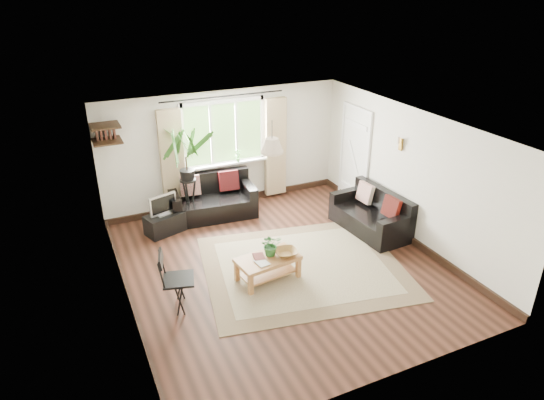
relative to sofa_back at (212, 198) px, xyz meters
name	(u,v)px	position (x,y,z in m)	size (l,w,h in m)	color
floor	(282,266)	(0.45, -2.27, -0.39)	(5.50, 5.50, 0.00)	black
ceiling	(283,127)	(0.45, -2.27, 2.01)	(5.50, 5.50, 0.00)	white
wall_back	(224,149)	(0.45, 0.48, 0.81)	(5.00, 0.02, 2.40)	silver
wall_front	(391,297)	(0.45, -5.02, 0.81)	(5.00, 0.02, 2.40)	silver
wall_left	(119,233)	(-2.05, -2.27, 0.81)	(0.02, 5.50, 2.40)	silver
wall_right	(410,176)	(2.95, -2.27, 0.81)	(0.02, 5.50, 2.40)	silver
rug	(303,267)	(0.76, -2.45, -0.38)	(3.22, 2.76, 0.02)	beige
window	(224,133)	(0.45, 0.44, 1.16)	(2.50, 0.16, 2.16)	white
door	(354,157)	(2.92, -0.57, 0.61)	(0.06, 0.96, 2.06)	silver
corner_shelf	(106,133)	(-1.80, 0.23, 1.50)	(0.50, 0.50, 0.34)	black
pendant_lamp	(272,142)	(0.45, -1.87, 1.66)	(0.36, 0.36, 0.54)	beige
wall_sconce	(400,142)	(2.88, -1.97, 1.35)	(0.12, 0.12, 0.28)	beige
sofa_back	(212,198)	(0.00, 0.00, 0.00)	(1.67, 0.84, 0.79)	black
sofa_right	(370,213)	(2.50, -1.84, -0.02)	(0.79, 1.57, 0.74)	black
coffee_table	(268,268)	(0.08, -2.52, -0.19)	(0.98, 0.53, 0.40)	#935A30
table_plant	(271,245)	(0.16, -2.46, 0.19)	(0.33, 0.28, 0.36)	#265D25
bowl	(286,253)	(0.38, -2.57, 0.05)	(0.35, 0.35, 0.09)	brown
book_a	(257,264)	(-0.15, -2.64, 0.02)	(0.17, 0.24, 0.02)	silver
book_b	(253,257)	(-0.13, -2.44, 0.02)	(0.17, 0.23, 0.02)	brown
tv_stand	(165,223)	(-1.04, -0.30, -0.20)	(0.71, 0.40, 0.38)	black
tv	(163,204)	(-1.04, -0.30, 0.19)	(0.54, 0.18, 0.42)	#A5A5AA
palm_stand	(187,176)	(-0.46, 0.01, 0.54)	(0.73, 0.73, 1.87)	black
folding_chair	(179,280)	(-1.37, -2.64, 0.07)	(0.48, 0.48, 0.92)	black
sill_plant	(238,156)	(0.70, 0.36, 0.67)	(0.14, 0.10, 0.27)	#2D6023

